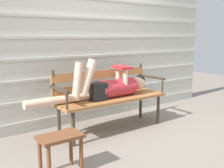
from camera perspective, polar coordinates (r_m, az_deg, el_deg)
ground_plane at (r=3.68m, az=1.05°, el=-10.01°), size 12.00×12.00×0.00m
house_siding at (r=4.05m, az=-5.26°, el=9.73°), size 5.00×0.08×2.48m
park_bench at (r=3.68m, az=-0.65°, el=-2.07°), size 1.58×0.50×0.85m
reclining_person at (r=3.57m, az=-0.83°, el=-0.58°), size 1.74×0.26×0.54m
footstool at (r=2.58m, az=-10.81°, el=-12.28°), size 0.40×0.25×0.38m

